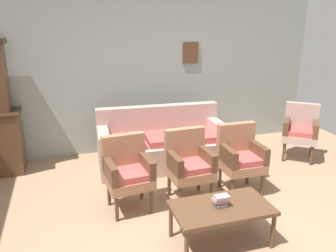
# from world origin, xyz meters

# --- Properties ---
(ground_plane) EXTENTS (7.68, 7.68, 0.00)m
(ground_plane) POSITION_xyz_m (0.00, 0.00, 0.00)
(ground_plane) COLOR #997A5B
(wall_back_with_decor) EXTENTS (6.40, 0.09, 2.70)m
(wall_back_with_decor) POSITION_xyz_m (0.00, 2.63, 1.35)
(wall_back_with_decor) COLOR #939E99
(wall_back_with_decor) RESTS_ON ground
(floral_couch) EXTENTS (1.99, 0.91, 0.90)m
(floral_couch) POSITION_xyz_m (0.14, 1.77, 0.33)
(floral_couch) COLOR tan
(floral_couch) RESTS_ON ground
(armchair_near_cabinet) EXTENTS (0.56, 0.54, 0.90)m
(armchair_near_cabinet) POSITION_xyz_m (-0.60, 0.67, 0.50)
(armchair_near_cabinet) COLOR #9E6B4C
(armchair_near_cabinet) RESTS_ON ground
(armchair_by_doorway) EXTENTS (0.54, 0.51, 0.90)m
(armchair_by_doorway) POSITION_xyz_m (0.17, 0.67, 0.50)
(armchair_by_doorway) COLOR #9E6B4C
(armchair_by_doorway) RESTS_ON ground
(armchair_row_middle) EXTENTS (0.53, 0.50, 0.90)m
(armchair_row_middle) POSITION_xyz_m (0.90, 0.67, 0.50)
(armchair_row_middle) COLOR #9E6B4C
(armchair_row_middle) RESTS_ON ground
(wingback_chair_by_fireplace) EXTENTS (0.71, 0.71, 0.90)m
(wingback_chair_by_fireplace) POSITION_xyz_m (2.37, 1.38, 0.50)
(wingback_chair_by_fireplace) COLOR tan
(wingback_chair_by_fireplace) RESTS_ON ground
(coffee_table) EXTENTS (1.00, 0.56, 0.42)m
(coffee_table) POSITION_xyz_m (0.17, -0.28, 0.38)
(coffee_table) COLOR brown
(coffee_table) RESTS_ON ground
(book_stack_on_table) EXTENTS (0.16, 0.12, 0.12)m
(book_stack_on_table) POSITION_xyz_m (0.16, -0.28, 0.48)
(book_stack_on_table) COLOR #63605A
(book_stack_on_table) RESTS_ON coffee_table
(floor_vase_by_wall) EXTENTS (0.20, 0.20, 0.63)m
(floor_vase_by_wall) POSITION_xyz_m (2.85, 2.15, 0.32)
(floor_vase_by_wall) COLOR #80604B
(floor_vase_by_wall) RESTS_ON ground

